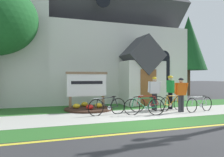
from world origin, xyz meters
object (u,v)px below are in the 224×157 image
at_px(bicycle_blue, 171,103).
at_px(cyclist_in_red_jersey, 154,90).
at_px(roadside_conifer, 188,43).
at_px(bicycle_red, 200,104).
at_px(bicycle_orange, 148,103).
at_px(bicycle_silver, 107,106).
at_px(church_sign, 87,85).
at_px(bicycle_yellow, 144,106).
at_px(cyclist_in_yellow_jersey, 170,89).
at_px(cyclist_in_white_jersey, 181,92).

height_order(bicycle_blue, cyclist_in_red_jersey, cyclist_in_red_jersey).
bearing_deg(roadside_conifer, bicycle_red, -125.69).
distance_m(bicycle_orange, bicycle_silver, 2.15).
xyz_separation_m(church_sign, bicycle_blue, (3.81, -1.90, -0.88)).
bearing_deg(church_sign, roadside_conifer, 26.72).
distance_m(bicycle_silver, cyclist_in_red_jersey, 2.86).
distance_m(bicycle_yellow, cyclist_in_red_jersey, 1.81).
xyz_separation_m(bicycle_blue, bicycle_silver, (-3.38, -0.13, 0.02)).
distance_m(bicycle_orange, cyclist_in_yellow_jersey, 1.66).
height_order(cyclist_in_yellow_jersey, roadside_conifer, roadside_conifer).
bearing_deg(bicycle_red, cyclist_in_white_jersey, 169.68).
height_order(church_sign, cyclist_in_red_jersey, church_sign).
height_order(bicycle_yellow, cyclist_in_red_jersey, cyclist_in_red_jersey).
height_order(church_sign, bicycle_yellow, church_sign).
distance_m(church_sign, bicycle_silver, 2.25).
distance_m(bicycle_orange, bicycle_blue, 1.25).
height_order(bicycle_yellow, bicycle_blue, bicycle_yellow).
bearing_deg(bicycle_yellow, bicycle_red, -1.12).
xyz_separation_m(bicycle_blue, cyclist_in_red_jersey, (-0.66, 0.52, 0.61)).
bearing_deg(bicycle_red, cyclist_in_red_jersey, 143.83).
height_order(bicycle_silver, roadside_conifer, roadside_conifer).
distance_m(bicycle_yellow, bicycle_red, 2.94).
height_order(bicycle_yellow, bicycle_orange, bicycle_yellow).
xyz_separation_m(bicycle_red, bicycle_blue, (-1.07, 0.75, -0.00)).
distance_m(bicycle_yellow, cyclist_in_yellow_jersey, 2.50).
xyz_separation_m(bicycle_yellow, bicycle_silver, (-1.51, 0.55, 0.01)).
bearing_deg(bicycle_silver, cyclist_in_yellow_jersey, 9.44).
height_order(cyclist_in_red_jersey, roadside_conifer, roadside_conifer).
relative_size(bicycle_orange, bicycle_blue, 1.05).
relative_size(bicycle_red, bicycle_blue, 1.04).
relative_size(cyclist_in_red_jersey, roadside_conifer, 0.23).
height_order(bicycle_silver, cyclist_in_yellow_jersey, cyclist_in_yellow_jersey).
height_order(church_sign, bicycle_red, church_sign).
distance_m(church_sign, bicycle_yellow, 3.35).
bearing_deg(church_sign, bicycle_orange, -34.64).
bearing_deg(bicycle_yellow, cyclist_in_yellow_jersey, 28.60).
relative_size(bicycle_red, cyclist_in_white_jersey, 1.08).
xyz_separation_m(cyclist_in_red_jersey, roadside_conifer, (7.46, 6.73, 3.74)).
distance_m(bicycle_orange, cyclist_in_red_jersey, 0.92).
height_order(bicycle_orange, roadside_conifer, roadside_conifer).
height_order(church_sign, cyclist_in_white_jersey, church_sign).
bearing_deg(bicycle_blue, church_sign, 153.50).
relative_size(church_sign, bicycle_silver, 1.21).
distance_m(cyclist_in_red_jersey, roadside_conifer, 10.72).
xyz_separation_m(cyclist_in_white_jersey, roadside_conifer, (6.68, 7.82, 3.78)).
height_order(bicycle_orange, bicycle_silver, bicycle_silver).
xyz_separation_m(church_sign, cyclist_in_white_jersey, (3.94, -2.47, -0.31)).
height_order(bicycle_yellow, cyclist_in_yellow_jersey, cyclist_in_yellow_jersey).
bearing_deg(church_sign, cyclist_in_red_jersey, -23.71).
bearing_deg(bicycle_yellow, cyclist_in_red_jersey, 44.80).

